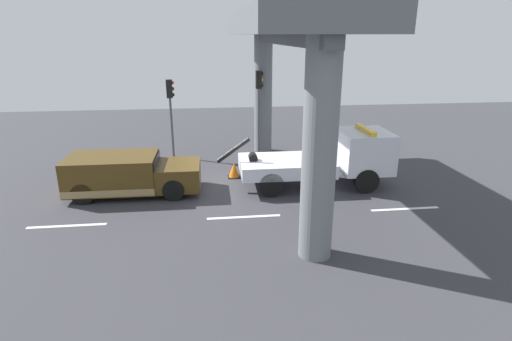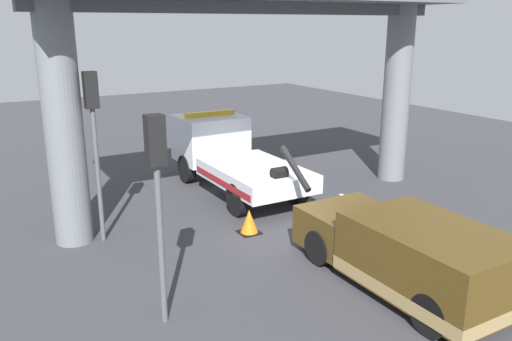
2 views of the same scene
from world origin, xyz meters
TOP-DOWN VIEW (x-y plane):
  - ground_plane at (0.00, 0.00)m, footprint 60.00×40.00m
  - lane_stripe_mid at (0.00, -2.85)m, footprint 2.60×0.16m
  - lane_stripe_east at (6.00, -2.85)m, footprint 2.60×0.16m
  - tow_truck_white at (3.97, -0.01)m, footprint 7.26×2.46m
  - towed_van_green at (-4.41, 0.00)m, footprint 5.21×2.25m
  - overpass_structure at (1.83, 0.00)m, footprint 3.60×13.32m
  - traffic_light_near at (-2.98, 5.00)m, footprint 0.39×0.32m
  - traffic_light_far at (1.52, 5.00)m, footprint 0.39×0.32m
  - traffic_cone_orange at (-0.05, 1.44)m, footprint 0.56×0.56m

SIDE VIEW (x-z plane):
  - ground_plane at x=0.00m, z-range -0.10..0.00m
  - lane_stripe_mid at x=0.00m, z-range 0.00..0.01m
  - lane_stripe_east at x=6.00m, z-range 0.00..0.01m
  - traffic_cone_orange at x=-0.05m, z-range -0.02..0.65m
  - towed_van_green at x=-4.41m, z-range -0.01..1.57m
  - tow_truck_white at x=3.97m, z-range -0.03..2.43m
  - traffic_light_near at x=-2.98m, z-range 0.93..4.94m
  - traffic_light_far at x=1.52m, z-range 1.00..5.41m
  - overpass_structure at x=1.83m, z-range 2.28..9.17m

